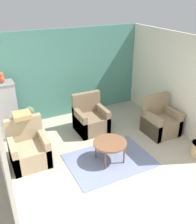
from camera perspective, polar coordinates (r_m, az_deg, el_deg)
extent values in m
plane|color=#B2A893|center=(4.92, 10.37, -18.03)|extent=(20.00, 20.00, 0.00)
cube|color=#4C897A|center=(7.21, -6.89, 8.68)|extent=(4.49, 0.06, 2.49)
cube|color=beige|center=(6.78, 17.06, 6.56)|extent=(0.06, 3.75, 2.49)
cube|color=slate|center=(5.62, 2.65, -10.91)|extent=(1.83, 1.33, 0.01)
cylinder|color=brown|center=(5.36, 2.75, -7.09)|extent=(0.73, 0.73, 0.04)
cylinder|color=brown|center=(5.25, 1.73, -11.08)|extent=(0.04, 0.04, 0.43)
cylinder|color=brown|center=(5.44, 5.98, -9.73)|extent=(0.04, 0.04, 0.43)
cylinder|color=brown|center=(5.57, -0.50, -8.57)|extent=(0.04, 0.04, 0.43)
cylinder|color=brown|center=(5.75, 3.57, -7.40)|extent=(0.04, 0.04, 0.43)
cube|color=#9E896B|center=(5.60, -15.31, -9.40)|extent=(0.77, 0.76, 0.44)
cube|color=#9E896B|center=(5.60, -16.60, -3.61)|extent=(0.77, 0.14, 0.54)
cube|color=#9E896B|center=(5.52, -18.75, -9.34)|extent=(0.12, 0.76, 0.63)
cube|color=#9E896B|center=(5.60, -12.15, -7.86)|extent=(0.12, 0.76, 0.63)
cube|color=#8E7A5B|center=(6.67, 14.12, -3.07)|extent=(0.77, 0.76, 0.44)
cube|color=#8E7A5B|center=(6.66, 12.90, 1.76)|extent=(0.77, 0.14, 0.54)
cube|color=#8E7A5B|center=(6.43, 11.97, -3.01)|extent=(0.12, 0.76, 0.63)
cube|color=#8E7A5B|center=(6.83, 16.31, -1.74)|extent=(0.12, 0.76, 0.63)
cube|color=#7A664C|center=(6.58, -1.55, -2.62)|extent=(0.77, 0.76, 0.44)
cube|color=#7A664C|center=(6.62, -2.75, 2.26)|extent=(0.77, 0.14, 0.54)
cube|color=#7A664C|center=(6.42, -4.20, -2.51)|extent=(0.12, 0.76, 0.63)
cube|color=#7A664C|center=(6.67, 0.98, -1.30)|extent=(0.12, 0.76, 0.63)
cube|color=slate|center=(6.86, -19.15, -4.67)|extent=(0.50, 0.50, 0.08)
cube|color=#A8A8AD|center=(6.54, -20.04, 0.60)|extent=(0.47, 0.47, 1.32)
cube|color=slate|center=(6.30, -20.97, 6.13)|extent=(0.49, 0.49, 0.03)
ellipsoid|color=#D14C2D|center=(6.26, -21.14, 7.11)|extent=(0.12, 0.16, 0.20)
sphere|color=#D14C2D|center=(6.21, -21.28, 8.03)|extent=(0.11, 0.11, 0.11)
cone|color=gold|center=(6.17, -21.21, 7.84)|extent=(0.05, 0.05, 0.05)
cone|color=#D14C2D|center=(6.34, -21.20, 7.12)|extent=(0.06, 0.13, 0.17)
cylinder|color=#66605B|center=(6.94, -15.00, -2.86)|extent=(0.22, 0.22, 0.25)
cylinder|color=brown|center=(6.84, -15.21, -1.22)|extent=(0.03, 0.03, 0.20)
sphere|color=#566B47|center=(6.76, -15.40, 0.20)|extent=(0.25, 0.25, 0.25)
sphere|color=#566B47|center=(6.79, -15.96, -0.17)|extent=(0.15, 0.15, 0.15)
sphere|color=#566B47|center=(6.76, -14.82, 0.00)|extent=(0.14, 0.14, 0.14)
cube|color=tan|center=(5.46, -17.02, -0.71)|extent=(0.36, 0.36, 0.10)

